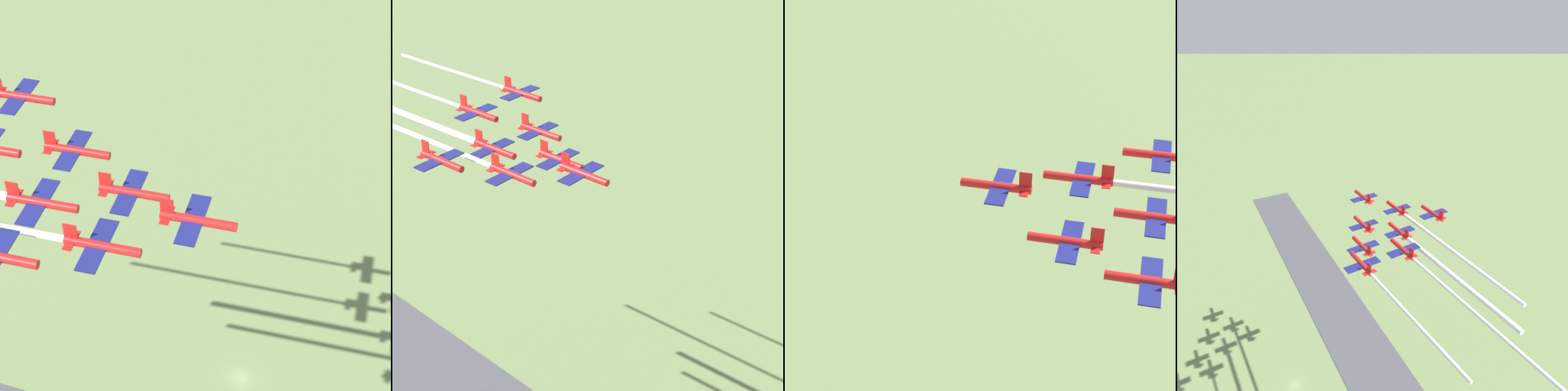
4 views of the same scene
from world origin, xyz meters
TOP-DOWN VIEW (x-y plane):
  - ground_plane at (0.00, 0.00)m, footprint 3000.00×3000.00m
  - runway_strip at (20.04, 22.58)m, footprint 258.31×233.14m
  - jet_0 at (20.34, 22.34)m, footprint 8.84×8.71m
  - jet_1 at (24.78, 11.21)m, footprint 8.84×8.71m
  - jet_2 at (32.23, 20.81)m, footprint 8.84×8.71m
  - jet_3 at (29.22, 0.07)m, footprint 8.84×8.71m
  - jet_4 at (36.67, 9.68)m, footprint 8.84×8.71m
  - jet_5 at (44.12, 19.28)m, footprint 8.84×8.71m
  - jet_6 at (33.66, -11.07)m, footprint 8.84×8.71m
  - jet_7 at (41.11, -1.46)m, footprint 8.84×8.71m
  - smoke_trail_2 at (53.47, 4.34)m, footprint 36.04×28.26m
  - smoke_trail_4 at (55.59, -4.99)m, footprint 31.57×24.89m
  - smoke_trail_6 at (50.12, -23.83)m, footprint 26.35×20.67m
  - smoke_trail_7 at (65.57, -20.43)m, footprint 42.36×33.11m

SIDE VIEW (x-z plane):
  - ground_plane at x=0.00m, z-range 0.00..0.00m
  - runway_strip at x=20.04m, z-range 0.00..0.20m
  - jet_1 at x=24.78m, z-range 70.60..73.85m
  - jet_3 at x=29.22m, z-range 71.01..74.26m
  - smoke_trail_4 at x=55.59m, z-range 72.82..74.09m
  - jet_4 at x=36.67m, z-range 71.88..75.13m
  - smoke_trail_2 at x=53.47m, z-range 73.66..74.63m
  - jet_2 at x=32.23m, z-range 72.57..75.82m
  - jet_0 at x=20.34m, z-range 73.60..76.85m
  - smoke_trail_7 at x=65.57m, z-range 75.28..76.06m
  - jet_7 at x=41.11m, z-range 74.09..77.34m
  - jet_5 at x=44.12m, z-range 74.20..77.45m
  - smoke_trail_6 at x=50.12m, z-range 75.53..76.27m
  - jet_6 at x=33.66m, z-range 74.32..77.57m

